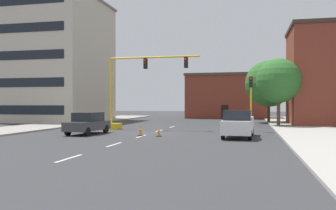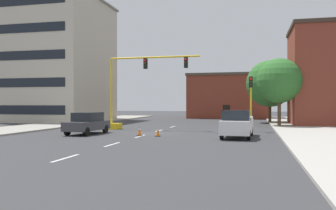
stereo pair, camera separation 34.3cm
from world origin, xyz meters
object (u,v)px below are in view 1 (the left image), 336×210
sedan_dark_gray_near_left (88,123)px  pickup_truck_white (238,124)px  traffic_cone_roadside_a (140,131)px  traffic_light_pole_right (251,91)px  traffic_signal_gantry (123,105)px  traffic_cone_roadside_b (159,132)px  tree_right_mid (279,81)px  tree_right_far (269,84)px

sedan_dark_gray_near_left → pickup_truck_white: bearing=-0.4°
sedan_dark_gray_near_left → traffic_cone_roadside_a: size_ratio=5.94×
pickup_truck_white → traffic_cone_roadside_a: size_ratio=7.04×
sedan_dark_gray_near_left → traffic_light_pole_right: bearing=24.1°
traffic_signal_gantry → traffic_cone_roadside_b: bearing=-51.2°
tree_right_mid → sedan_dark_gray_near_left: size_ratio=1.55×
sedan_dark_gray_near_left → tree_right_far: bearing=53.6°
traffic_signal_gantry → traffic_cone_roadside_a: traffic_signal_gantry is taller
traffic_light_pole_right → traffic_cone_roadside_a: bearing=-143.6°
traffic_light_pole_right → traffic_cone_roadside_b: bearing=-137.2°
traffic_cone_roadside_a → traffic_cone_roadside_b: (1.48, -0.17, -0.04)m
tree_right_far → tree_right_mid: tree_right_far is taller
traffic_light_pole_right → tree_right_mid: tree_right_mid is taller
traffic_signal_gantry → pickup_truck_white: bearing=-28.3°
tree_right_far → pickup_truck_white: size_ratio=1.43×
tree_right_far → sedan_dark_gray_near_left: bearing=-126.4°
tree_right_mid → traffic_cone_roadside_a: size_ratio=9.24×
traffic_signal_gantry → pickup_truck_white: traffic_signal_gantry is taller
traffic_signal_gantry → traffic_light_pole_right: (11.81, -0.10, 1.26)m
traffic_light_pole_right → tree_right_mid: 7.81m
tree_right_mid → traffic_cone_roadside_b: bearing=-125.6°
tree_right_far → tree_right_mid: size_ratio=1.09×
sedan_dark_gray_near_left → traffic_cone_roadside_b: (5.98, -0.54, -0.54)m
traffic_light_pole_right → pickup_truck_white: bearing=-98.9°
tree_right_mid → pickup_truck_white: bearing=-106.2°
traffic_signal_gantry → traffic_light_pole_right: size_ratio=1.97×
traffic_cone_roadside_b → traffic_signal_gantry: bearing=128.8°
traffic_light_pole_right → pickup_truck_white: 6.39m
traffic_cone_roadside_b → traffic_light_pole_right: bearing=42.8°
traffic_signal_gantry → traffic_light_pole_right: 11.88m
traffic_light_pole_right → traffic_cone_roadside_b: 9.71m
traffic_light_pole_right → traffic_cone_roadside_b: traffic_light_pole_right is taller
traffic_light_pole_right → traffic_cone_roadside_b: (-6.73, -6.23, -3.18)m
tree_right_mid → traffic_cone_roadside_a: bearing=-129.9°
sedan_dark_gray_near_left → tree_right_mid: bearing=39.5°
pickup_truck_white → sedan_dark_gray_near_left: (-11.81, 0.09, -0.09)m
traffic_signal_gantry → sedan_dark_gray_near_left: size_ratio=2.05×
pickup_truck_white → traffic_cone_roadside_a: bearing=-177.8°
tree_right_far → pickup_truck_white: (-3.11, -20.35, -3.95)m
traffic_signal_gantry → tree_right_far: size_ratio=1.21×
traffic_light_pole_right → pickup_truck_white: traffic_light_pole_right is taller
tree_right_mid → traffic_cone_roadside_a: tree_right_mid is taller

